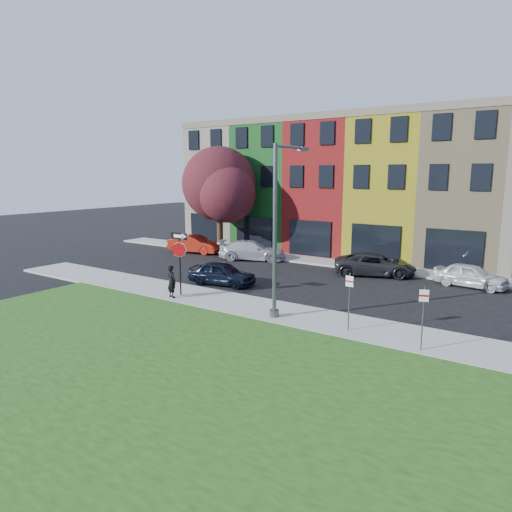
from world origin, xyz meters
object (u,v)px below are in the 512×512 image
Objects in this scene: street_lamp at (278,231)px; sedan_near at (222,273)px; man at (172,281)px; stop_sign at (179,251)px.

sedan_near is at bearing 153.07° from street_lamp.
street_lamp is (5.89, 0.43, 2.87)m from man.
street_lamp reaches higher than man.
man is 0.40× the size of sedan_near.
sedan_near is at bearing -79.13° from man.
street_lamp is at bearing -1.41° from stop_sign.
man is at bearing -93.98° from stop_sign.
stop_sign is 3.69m from sedan_near.
man is 3.84m from sedan_near.
man is 0.22× the size of street_lamp.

